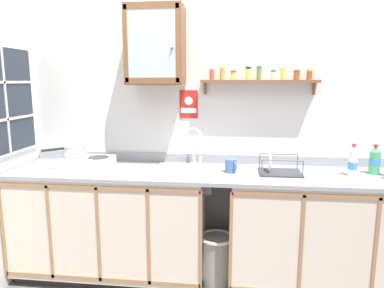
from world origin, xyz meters
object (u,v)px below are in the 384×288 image
object	(u,v)px
saucepan	(75,150)
trash_bin	(217,260)
hot_plate_stove	(86,163)
wall_cabinet	(156,46)
dish_rack	(279,171)
warning_sign	(189,105)
sink	(187,174)
mug	(231,166)
bottle_opaque_white_0	(353,162)
bottle_soda_green_3	(375,161)

from	to	relation	value
saucepan	trash_bin	distance (m)	1.49
hot_plate_stove	wall_cabinet	bearing A→B (deg)	16.98
dish_rack	warning_sign	distance (m)	0.95
trash_bin	sink	bearing A→B (deg)	154.50
warning_sign	trash_bin	bearing A→B (deg)	-54.94
dish_rack	mug	distance (m)	0.38
wall_cabinet	bottle_opaque_white_0	bearing A→B (deg)	-5.87
bottle_soda_green_3	trash_bin	size ratio (longest dim) A/B	0.54
dish_rack	trash_bin	world-z (taller)	dish_rack
hot_plate_stove	mug	bearing A→B (deg)	0.43
saucepan	trash_bin	xyz separation A→B (m)	(1.21, -0.10, -0.87)
mug	wall_cabinet	world-z (taller)	wall_cabinet
saucepan	dish_rack	world-z (taller)	saucepan
hot_plate_stove	bottle_soda_green_3	bearing A→B (deg)	2.27
dish_rack	wall_cabinet	size ratio (longest dim) A/B	0.52
dish_rack	trash_bin	bearing A→B (deg)	-168.52
trash_bin	hot_plate_stove	bearing A→B (deg)	176.05
bottle_opaque_white_0	trash_bin	world-z (taller)	bottle_opaque_white_0
bottle_opaque_white_0	warning_sign	world-z (taller)	warning_sign
hot_plate_stove	bottle_opaque_white_0	world-z (taller)	bottle_opaque_white_0
sink	dish_rack	bearing A→B (deg)	-2.08
saucepan	bottle_soda_green_3	size ratio (longest dim) A/B	1.32
wall_cabinet	saucepan	bearing A→B (deg)	-167.10
bottle_soda_green_3	dish_rack	distance (m)	0.75
mug	warning_sign	xyz separation A→B (m)	(-0.38, 0.31, 0.47)
sink	bottle_soda_green_3	distance (m)	1.49
sink	trash_bin	bearing A→B (deg)	-25.50
warning_sign	trash_bin	world-z (taller)	warning_sign
bottle_opaque_white_0	trash_bin	bearing A→B (deg)	-175.00
hot_plate_stove	dish_rack	size ratio (longest dim) A/B	1.27
bottle_soda_green_3	dish_rack	bearing A→B (deg)	-174.48
bottle_opaque_white_0	trash_bin	xyz separation A→B (m)	(-1.03, -0.09, -0.83)
saucepan	wall_cabinet	distance (m)	1.11
mug	dish_rack	bearing A→B (deg)	1.73
hot_plate_stove	trash_bin	world-z (taller)	hot_plate_stove
warning_sign	saucepan	bearing A→B (deg)	-162.01
bottle_soda_green_3	mug	bearing A→B (deg)	-175.75
bottle_opaque_white_0	mug	size ratio (longest dim) A/B	2.07
wall_cabinet	dish_rack	bearing A→B (deg)	-8.69
hot_plate_stove	warning_sign	xyz separation A→B (m)	(0.83, 0.32, 0.47)
bottle_soda_green_3	sink	bearing A→B (deg)	-178.25
saucepan	bottle_opaque_white_0	size ratio (longest dim) A/B	1.25
dish_rack	warning_sign	size ratio (longest dim) A/B	1.36
saucepan	mug	bearing A→B (deg)	-0.47
bottle_opaque_white_0	dish_rack	world-z (taller)	bottle_opaque_white_0
warning_sign	trash_bin	size ratio (longest dim) A/B	0.56
wall_cabinet	mug	bearing A→B (deg)	-14.67
warning_sign	hot_plate_stove	bearing A→B (deg)	-158.71
dish_rack	mug	size ratio (longest dim) A/B	2.74
hot_plate_stove	wall_cabinet	xyz separation A→B (m)	(0.57, 0.17, 0.96)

